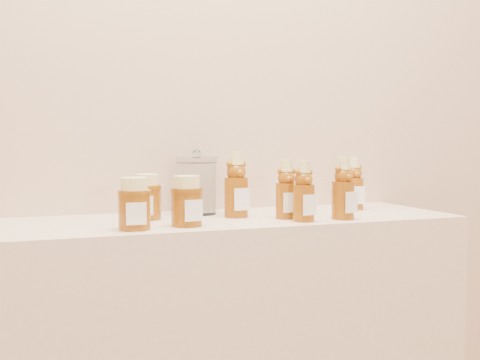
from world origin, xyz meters
name	(u,v)px	position (x,y,z in m)	size (l,w,h in m)	color
wall_back	(206,54)	(0.00, 1.75, 1.35)	(3.50, 0.02, 2.70)	tan
bear_bottle_back_left	(236,180)	(0.02, 1.56, 1.00)	(0.07, 0.07, 0.19)	#6A3408
bear_bottle_back_mid	(286,185)	(0.13, 1.48, 0.99)	(0.06, 0.06, 0.17)	#6A3408
bear_bottle_back_right	(354,180)	(0.40, 1.60, 0.99)	(0.06, 0.06, 0.17)	#6A3408
bear_bottle_front_left	(304,187)	(0.15, 1.42, 0.99)	(0.06, 0.06, 0.17)	#6A3408
bear_bottle_front_right	(343,184)	(0.26, 1.42, 0.99)	(0.06, 0.06, 0.18)	#6A3408
honey_jar_left	(134,204)	(-0.27, 1.43, 0.96)	(0.08, 0.08, 0.12)	#6A3408
honey_jar_back	(147,197)	(-0.21, 1.59, 0.96)	(0.07, 0.07, 0.12)	#6A3408
honey_jar_front	(187,201)	(-0.15, 1.44, 0.96)	(0.08, 0.08, 0.12)	#6A3408
glass_canister	(197,183)	(-0.06, 1.65, 0.99)	(0.11, 0.11, 0.17)	white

